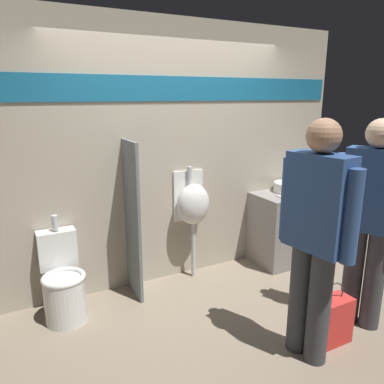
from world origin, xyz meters
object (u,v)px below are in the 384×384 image
at_px(shopping_bag, 331,320).
at_px(sink_basin, 291,187).
at_px(cell_phone, 282,197).
at_px(person_with_lanyard, 315,233).
at_px(urinal_near_counter, 193,204).
at_px(toilet, 63,285).
at_px(person_in_vest, 371,217).

bearing_deg(shopping_bag, sink_basin, 60.86).
bearing_deg(cell_phone, person_with_lanyard, -122.36).
relative_size(urinal_near_counter, toilet, 1.34).
distance_m(toilet, shopping_bag, 2.31).
bearing_deg(sink_basin, person_with_lanyard, -126.57).
bearing_deg(person_in_vest, cell_phone, -30.97).
height_order(cell_phone, person_in_vest, person_in_vest).
distance_m(sink_basin, shopping_bag, 1.80).
xyz_separation_m(cell_phone, shopping_bag, (-0.55, -1.29, -0.65)).
distance_m(person_in_vest, shopping_bag, 0.91).
bearing_deg(toilet, shopping_bag, -36.39).
height_order(cell_phone, person_with_lanyard, person_with_lanyard).
bearing_deg(shopping_bag, person_in_vest, 10.31).
relative_size(toilet, person_with_lanyard, 0.50).
xyz_separation_m(sink_basin, person_in_vest, (-0.37, -1.37, 0.09)).
bearing_deg(sink_basin, toilet, -178.27).
xyz_separation_m(cell_phone, person_in_vest, (-0.11, -1.21, 0.14)).
xyz_separation_m(sink_basin, cell_phone, (-0.26, -0.16, -0.05)).
height_order(sink_basin, cell_phone, sink_basin).
bearing_deg(toilet, urinal_near_counter, 7.04).
xyz_separation_m(sink_basin, urinal_near_counter, (-1.27, 0.09, -0.07)).
xyz_separation_m(sink_basin, person_with_lanyard, (-1.09, -1.47, 0.10)).
distance_m(sink_basin, person_in_vest, 1.42).
height_order(sink_basin, person_in_vest, person_in_vest).
bearing_deg(shopping_bag, urinal_near_counter, 106.62).
height_order(urinal_near_counter, shopping_bag, urinal_near_counter).
height_order(toilet, person_with_lanyard, person_with_lanyard).
bearing_deg(urinal_near_counter, sink_basin, -4.14).
xyz_separation_m(sink_basin, toilet, (-2.66, -0.08, -0.58)).
distance_m(sink_basin, cell_phone, 0.31).
distance_m(person_with_lanyard, shopping_bag, 0.85).
distance_m(cell_phone, person_in_vest, 1.22).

